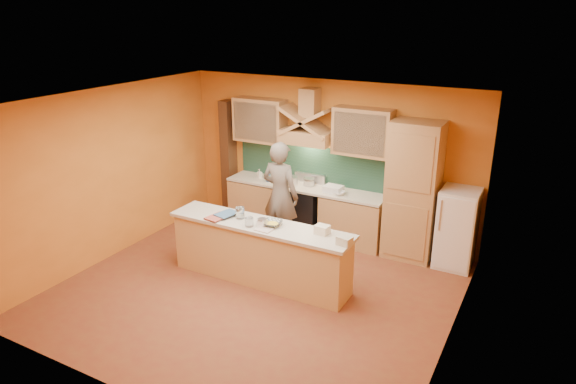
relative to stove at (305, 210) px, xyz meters
The scene contains 36 objects.
floor 2.27m from the stove, 82.23° to the right, with size 5.50×5.00×0.01m, color brown.
ceiling 3.23m from the stove, 82.23° to the right, with size 5.50×5.00×0.01m, color white.
wall_back 1.04m from the stove, 45.00° to the left, with size 5.50×0.02×2.80m, color orange.
wall_front 4.80m from the stove, 86.35° to the right, with size 5.50×0.02×2.80m, color orange.
wall_left 3.43m from the stove, 138.08° to the right, with size 0.02×5.00×2.80m, color orange.
wall_right 3.88m from the stove, 35.80° to the right, with size 0.02×5.00×2.80m, color orange.
base_cabinet_left 0.95m from the stove, behind, with size 1.10×0.60×0.86m, color tan.
base_cabinet_right 0.95m from the stove, ahead, with size 1.10×0.60×0.86m, color tan.
counter_top 0.45m from the stove, behind, with size 3.00×0.62×0.04m, color beige.
stove is the anchor object (origin of this frame).
backsplash 0.85m from the stove, 90.00° to the left, with size 3.00×0.03×0.70m, color #1A3A2C.
range_hood 1.37m from the stove, 90.00° to the left, with size 0.92×0.50×0.24m, color tan.
hood_chimney 1.96m from the stove, 90.00° to the left, with size 0.30×0.30×0.50m, color tan.
upper_cabinet_left 1.85m from the stove, behind, with size 1.00×0.35×0.80m, color tan.
upper_cabinet_right 1.85m from the stove, ahead, with size 1.00×0.35×0.80m, color tan.
pantry_column 2.07m from the stove, ahead, with size 0.80×0.60×2.30m, color tan.
fridge 2.71m from the stove, ahead, with size 0.58×0.60×1.30m, color white.
trim_column_left 1.89m from the stove, behind, with size 0.20×0.30×2.30m, color #472816.
island_body 1.91m from the stove, 83.99° to the right, with size 2.80×0.55×0.88m, color tan.
island_top 1.97m from the stove, 83.99° to the right, with size 2.90×0.62×0.05m, color beige.
person 0.85m from the stove, 100.67° to the right, with size 0.68×0.45×1.88m, color #70665B.
pot_large 0.59m from the stove, 161.22° to the right, with size 0.27×0.27×0.17m, color silver.
pot_small 0.52m from the stove, 53.27° to the left, with size 0.19×0.19×0.13m, color silver.
soap_bottle_a 1.12m from the stove, behind, with size 0.08×0.08×0.17m, color beige.
soap_bottle_b 0.93m from the stove, behind, with size 0.10×0.10×0.25m, color #32568B.
bowl_back 0.89m from the stove, 10.39° to the right, with size 0.20×0.20×0.06m, color white.
dish_rack 0.78m from the stove, ahead, with size 0.31×0.25×0.11m, color white.
book_lower 2.16m from the stove, 106.50° to the right, with size 0.25×0.34×0.03m, color #A64A3B.
book_upper 2.01m from the stove, 105.44° to the right, with size 0.25×0.34×0.03m, color #3B5F83.
jar_large 1.97m from the stove, 94.97° to the right, with size 0.13×0.13×0.18m, color silver.
jar_small 2.14m from the stove, 86.76° to the right, with size 0.13×0.13×0.13m, color silver.
kitchen_scale 2.06m from the stove, 81.81° to the right, with size 0.12×0.12×0.10m, color white.
mixing_bowl 2.00m from the stove, 77.99° to the right, with size 0.29×0.29×0.07m, color silver.
cloth 2.17m from the stove, 79.71° to the right, with size 0.24×0.18×0.02m, color #C4A9A1.
grocery_bag_a 2.21m from the stove, 57.04° to the right, with size 0.19×0.15×0.13m, color beige.
grocery_bag_b 2.59m from the stove, 51.40° to the right, with size 0.19×0.15×0.12m, color beige.
Camera 1 is at (3.57, -5.64, 3.95)m, focal length 32.00 mm.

